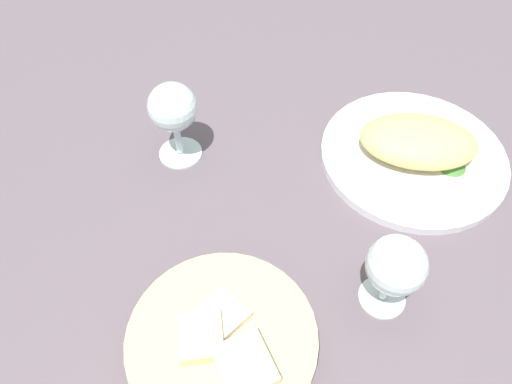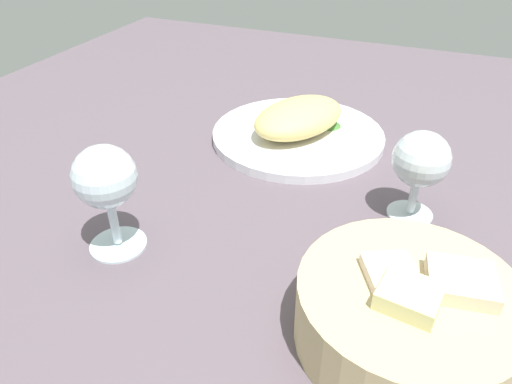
{
  "view_description": "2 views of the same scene",
  "coord_description": "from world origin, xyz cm",
  "px_view_note": "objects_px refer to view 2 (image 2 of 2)",
  "views": [
    {
      "loc": [
        22.58,
        36.18,
        53.79
      ],
      "look_at": [
        12.05,
        -0.66,
        4.82
      ],
      "focal_mm": 33.97,
      "sensor_mm": 36.0,
      "label": 1
    },
    {
      "loc": [
        53.0,
        16.41,
        35.68
      ],
      "look_at": [
        8.79,
        -2.01,
        3.75
      ],
      "focal_mm": 33.74,
      "sensor_mm": 36.0,
      "label": 2
    }
  ],
  "objects_px": {
    "plate": "(298,135)",
    "bread_basket": "(408,312)",
    "wine_glass_near": "(106,183)",
    "wine_glass_far": "(421,163)"
  },
  "relations": [
    {
      "from": "plate",
      "to": "bread_basket",
      "type": "bearing_deg",
      "value": 32.31
    },
    {
      "from": "plate",
      "to": "bread_basket",
      "type": "height_order",
      "value": "bread_basket"
    },
    {
      "from": "wine_glass_far",
      "to": "bread_basket",
      "type": "bearing_deg",
      "value": 5.8
    },
    {
      "from": "plate",
      "to": "wine_glass_near",
      "type": "bearing_deg",
      "value": -17.83
    },
    {
      "from": "plate",
      "to": "wine_glass_far",
      "type": "distance_m",
      "value": 0.25
    },
    {
      "from": "bread_basket",
      "to": "wine_glass_near",
      "type": "bearing_deg",
      "value": -91.62
    },
    {
      "from": "wine_glass_far",
      "to": "plate",
      "type": "bearing_deg",
      "value": -125.78
    },
    {
      "from": "bread_basket",
      "to": "wine_glass_far",
      "type": "bearing_deg",
      "value": -174.2
    },
    {
      "from": "bread_basket",
      "to": "wine_glass_near",
      "type": "height_order",
      "value": "wine_glass_near"
    },
    {
      "from": "wine_glass_far",
      "to": "wine_glass_near",
      "type": "bearing_deg",
      "value": -57.67
    }
  ]
}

